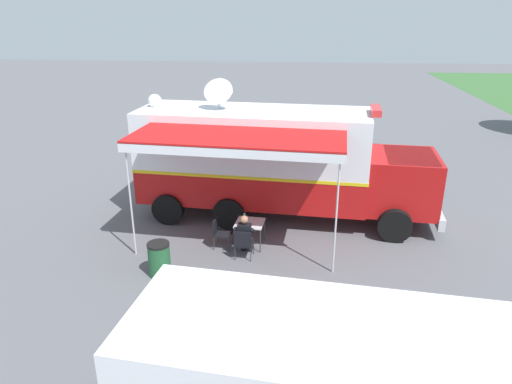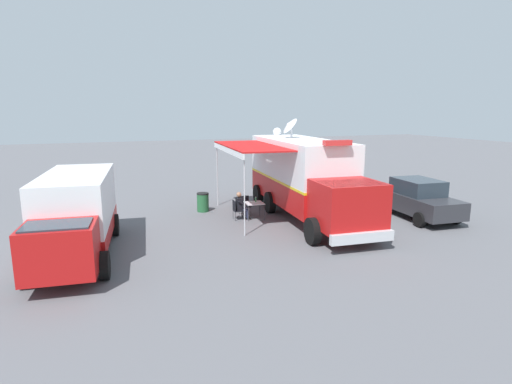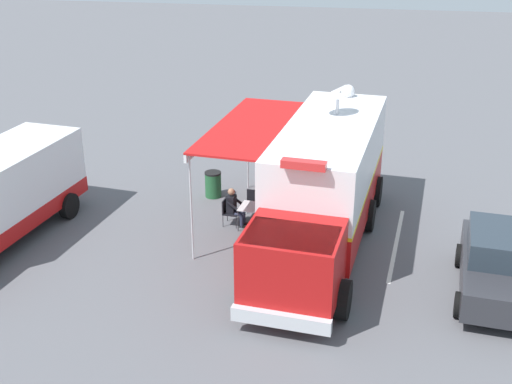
# 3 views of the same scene
# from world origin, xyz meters

# --- Properties ---
(ground_plane) EXTENTS (100.00, 100.00, 0.00)m
(ground_plane) POSITION_xyz_m (0.00, 0.00, 0.00)
(ground_plane) COLOR #5B5B60
(lot_stripe) EXTENTS (0.54, 4.79, 0.01)m
(lot_stripe) POSITION_xyz_m (-2.15, 0.35, 0.00)
(lot_stripe) COLOR silver
(lot_stripe) RESTS_ON ground
(command_truck) EXTENTS (5.35, 9.67, 4.53)m
(command_truck) POSITION_xyz_m (0.10, 0.74, 1.94)
(command_truck) COLOR #B71414
(command_truck) RESTS_ON ground
(folding_table) EXTENTS (0.87, 0.87, 0.73)m
(folding_table) POSITION_xyz_m (2.29, 0.12, 0.67)
(folding_table) COLOR silver
(folding_table) RESTS_ON ground
(water_bottle) EXTENTS (0.07, 0.07, 0.22)m
(water_bottle) POSITION_xyz_m (2.16, -0.04, 0.83)
(water_bottle) COLOR #3F9959
(water_bottle) RESTS_ON folding_table
(folding_chair_at_table) EXTENTS (0.52, 0.52, 0.87)m
(folding_chair_at_table) POSITION_xyz_m (3.09, 0.03, 0.51)
(folding_chair_at_table) COLOR black
(folding_chair_at_table) RESTS_ON ground
(folding_chair_beside_table) EXTENTS (0.52, 0.52, 0.87)m
(folding_chair_beside_table) POSITION_xyz_m (2.46, -0.73, 0.51)
(folding_chair_beside_table) COLOR black
(folding_chair_beside_table) RESTS_ON ground
(seated_responder) EXTENTS (0.69, 0.59, 1.25)m
(seated_responder) POSITION_xyz_m (2.90, 0.05, 0.65)
(seated_responder) COLOR black
(seated_responder) RESTS_ON ground
(trash_bin) EXTENTS (0.57, 0.57, 0.91)m
(trash_bin) POSITION_xyz_m (4.13, -2.02, 0.46)
(trash_bin) COLOR #235B33
(trash_bin) RESTS_ON ground
(support_truck) EXTENTS (2.94, 6.99, 2.70)m
(support_truck) POSITION_xyz_m (9.54, 2.37, 1.39)
(support_truck) COLOR white
(support_truck) RESTS_ON ground
(car_behind_truck) EXTENTS (2.31, 4.35, 1.76)m
(car_behind_truck) POSITION_xyz_m (-4.67, 2.69, 0.88)
(car_behind_truck) COLOR #2D2D33
(car_behind_truck) RESTS_ON ground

